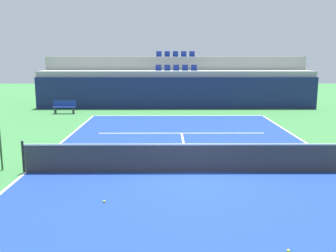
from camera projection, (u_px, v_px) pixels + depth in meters
ground_plane at (189, 172)px, 12.65m from camera, size 80.00×80.00×0.00m
court_surface at (189, 172)px, 12.64m from camera, size 11.00×24.00×0.01m
baseline_far at (178, 116)px, 24.39m from camera, size 11.00×0.10×0.00m
sideline_left at (26, 172)px, 12.61m from camera, size 0.10×24.00×0.00m
service_line_far at (182, 133)px, 18.93m from camera, size 8.26×0.10×0.00m
centre_service_line at (185, 149)px, 15.79m from camera, size 0.10×6.40×0.00m
back_wall at (177, 93)px, 27.46m from camera, size 20.36×0.30×2.28m
stands_tier_lower at (176, 89)px, 28.74m from camera, size 20.36×2.40×2.70m
stands_tier_upper at (175, 80)px, 31.01m from camera, size 20.36×2.40×3.72m
seating_row_lower at (176, 69)px, 28.57m from camera, size 3.13×0.44×0.44m
seating_row_upper at (175, 55)px, 30.74m from camera, size 3.13×0.44×0.44m
tennis_net at (189, 158)px, 12.55m from camera, size 11.08×0.08×1.07m
player_bench at (64, 106)px, 25.27m from camera, size 1.50×0.40×0.85m
tennis_ball_0 at (104, 201)px, 10.02m from camera, size 0.07×0.07×0.07m
tennis_ball_1 at (288, 251)px, 7.50m from camera, size 0.07×0.07×0.07m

